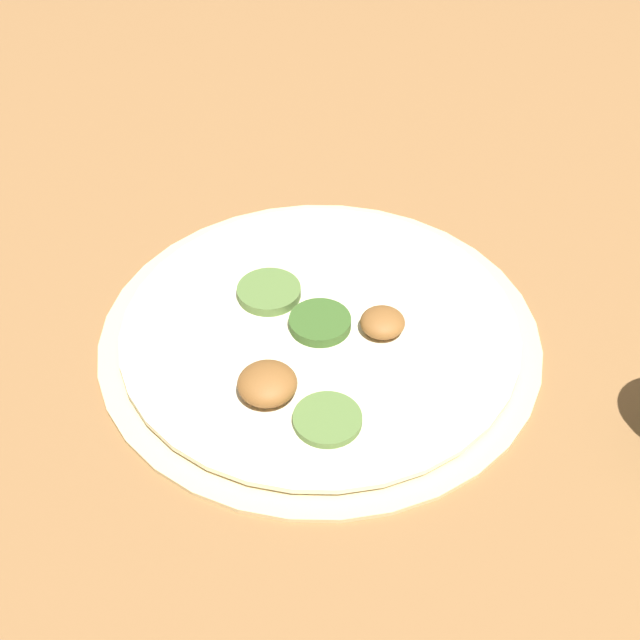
% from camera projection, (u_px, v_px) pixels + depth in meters
% --- Properties ---
extents(ground_plane, '(3.00, 3.00, 0.00)m').
position_uv_depth(ground_plane, '(320.00, 338.00, 0.60)').
color(ground_plane, olive).
extents(pizza, '(0.30, 0.30, 0.03)m').
position_uv_depth(pizza, '(319.00, 333.00, 0.60)').
color(pizza, beige).
rests_on(pizza, ground_plane).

